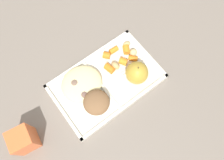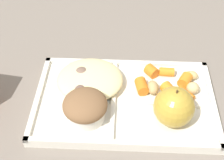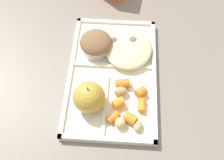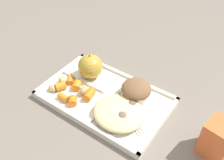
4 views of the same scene
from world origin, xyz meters
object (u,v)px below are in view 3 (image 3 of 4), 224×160
at_px(lunch_tray, 112,75).
at_px(bran_muffin, 96,44).
at_px(green_apple, 89,97).
at_px(plastic_fork, 123,44).

relative_size(lunch_tray, bran_muffin, 4.28).
xyz_separation_m(green_apple, plastic_fork, (0.20, -0.08, -0.04)).
distance_m(bran_muffin, plastic_fork, 0.09).
relative_size(lunch_tray, plastic_fork, 2.60).
distance_m(green_apple, plastic_fork, 0.22).
bearing_deg(green_apple, lunch_tray, -28.20).
bearing_deg(bran_muffin, plastic_fork, -72.05).
distance_m(lunch_tray, bran_muffin, 0.10).
height_order(green_apple, plastic_fork, green_apple).
height_order(bran_muffin, plastic_fork, bran_muffin).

